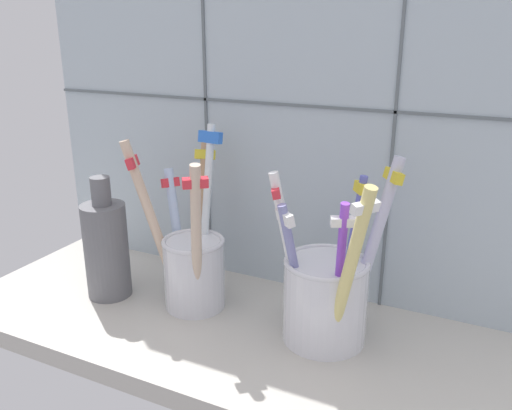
{
  "coord_description": "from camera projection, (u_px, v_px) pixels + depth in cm",
  "views": [
    {
      "loc": [
        21.04,
        -41.16,
        30.96
      ],
      "look_at": [
        0.0,
        2.05,
        14.6
      ],
      "focal_mm": 37.28,
      "sensor_mm": 36.0,
      "label": 1
    }
  ],
  "objects": [
    {
      "name": "counter_slab",
      "position": [
        247.0,
        339.0,
        0.53
      ],
      "size": [
        64.0,
        22.0,
        2.0
      ],
      "primitive_type": "cube",
      "color": "#BCB7AD",
      "rests_on": "ground"
    },
    {
      "name": "tile_wall_back",
      "position": [
        297.0,
        108.0,
        0.57
      ],
      "size": [
        64.0,
        2.2,
        45.0
      ],
      "color": "#B2C1CC",
      "rests_on": "ground"
    },
    {
      "name": "toothbrush_cup_left",
      "position": [
        192.0,
        261.0,
        0.56
      ],
      "size": [
        11.36,
        11.02,
        19.23
      ],
      "color": "silver",
      "rests_on": "counter_slab"
    },
    {
      "name": "toothbrush_cup_right",
      "position": [
        327.0,
        293.0,
        0.5
      ],
      "size": [
        11.37,
        9.67,
        18.14
      ],
      "color": "silver",
      "rests_on": "counter_slab"
    },
    {
      "name": "ceramic_vase",
      "position": [
        106.0,
        248.0,
        0.58
      ],
      "size": [
        4.83,
        4.83,
        13.76
      ],
      "color": "slate",
      "rests_on": "counter_slab"
    }
  ]
}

